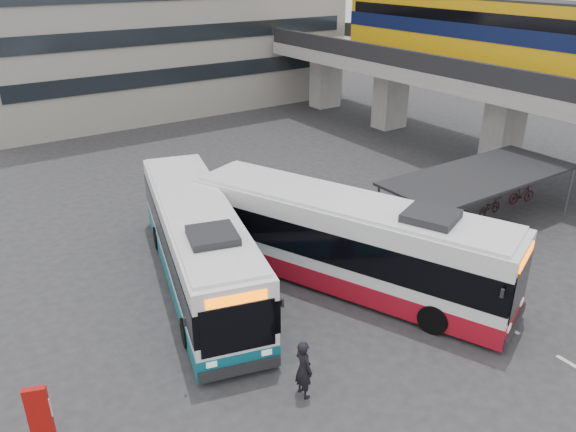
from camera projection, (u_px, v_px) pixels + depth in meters
ground at (389, 306)px, 20.87m from camera, size 120.00×120.00×0.00m
viaduct at (465, 54)px, 35.70m from camera, size 8.00×32.00×9.68m
bike_shelter at (478, 192)px, 26.76m from camera, size 10.00×4.00×2.54m
road_markings at (500, 323)px, 19.89m from camera, size 0.15×7.60×0.01m
bus_main at (346, 242)px, 21.69m from camera, size 7.61×13.05×3.84m
bus_teal at (198, 244)px, 21.76m from camera, size 5.72×12.52×3.62m
pedestrian at (304, 369)px, 16.24m from camera, size 0.46×0.69×1.89m
sign_totem_south at (43, 430)px, 13.56m from camera, size 0.56×0.34×2.67m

